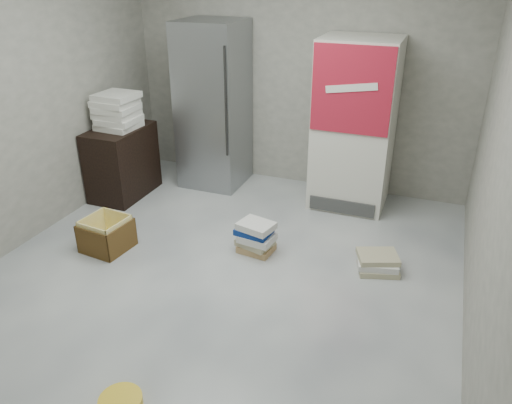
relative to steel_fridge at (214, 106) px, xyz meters
The scene contains 10 objects.
ground 2.50m from the steel_fridge, 67.10° to the right, with size 5.00×5.00×0.00m, color silver.
room_shell 2.46m from the steel_fridge, 67.10° to the right, with size 4.04×5.04×2.82m.
steel_fridge is the anchor object (origin of this frame).
coke_cooler 1.65m from the steel_fridge, ahead, with size 0.80×0.73×1.80m.
wood_shelf 1.23m from the steel_fridge, 138.69° to the right, with size 0.50×0.80×0.80m, color black.
supply_box_stack 1.09m from the steel_fridge, 138.55° to the right, with size 0.43×0.42×0.39m.
phonebook_stack_main 1.92m from the steel_fridge, 52.63° to the right, with size 0.38×0.34×0.32m.
phonebook_stack_side 2.68m from the steel_fridge, 30.66° to the right, with size 0.43×0.39×0.16m.
cardboard_box 2.03m from the steel_fridge, 98.54° to the right, with size 0.44×0.44×0.32m.
bucket_lid 3.63m from the steel_fridge, 74.46° to the right, with size 0.27×0.27×0.07m, color yellow.
Camera 1 is at (1.61, -3.01, 2.49)m, focal length 35.00 mm.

